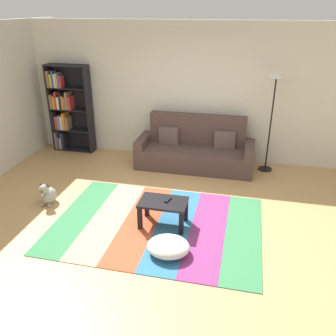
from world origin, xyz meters
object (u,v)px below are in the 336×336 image
object	(u,v)px
dog	(48,195)
tv_remote	(168,200)
pouf	(168,247)
couch	(195,150)
standing_lamp	(275,88)
coffee_table	(163,206)
bookshelf	(66,109)

from	to	relation	value
dog	tv_remote	bearing A→B (deg)	-4.31
pouf	couch	bearing A→B (deg)	92.06
dog	standing_lamp	xyz separation A→B (m)	(3.45, 2.13, 1.45)
couch	coffee_table	xyz separation A→B (m)	(-0.12, -2.18, -0.02)
bookshelf	pouf	distance (m)	4.36
coffee_table	pouf	size ratio (longest dim) A/B	1.22
standing_lamp	tv_remote	bearing A→B (deg)	-122.13
couch	standing_lamp	distance (m)	1.88
bookshelf	coffee_table	distance (m)	3.72
bookshelf	dog	world-z (taller)	bookshelf
bookshelf	standing_lamp	xyz separation A→B (m)	(4.22, -0.15, 0.70)
bookshelf	tv_remote	size ratio (longest dim) A/B	12.32
couch	dog	bearing A→B (deg)	-136.11
couch	coffee_table	bearing A→B (deg)	-93.16
coffee_table	tv_remote	world-z (taller)	tv_remote
couch	standing_lamp	bearing A→B (deg)	5.62
coffee_table	dog	world-z (taller)	dog
coffee_table	tv_remote	xyz separation A→B (m)	(0.06, 0.04, 0.09)
couch	pouf	size ratio (longest dim) A/B	4.07
couch	standing_lamp	world-z (taller)	standing_lamp
couch	bookshelf	world-z (taller)	bookshelf
coffee_table	dog	size ratio (longest dim) A/B	1.71
tv_remote	bookshelf	bearing A→B (deg)	152.23
bookshelf	tv_remote	bearing A→B (deg)	-41.12
coffee_table	standing_lamp	size ratio (longest dim) A/B	0.35
bookshelf	pouf	size ratio (longest dim) A/B	3.32
couch	standing_lamp	xyz separation A→B (m)	(1.37, 0.14, 1.27)
couch	pouf	xyz separation A→B (m)	(0.10, -2.82, -0.22)
bookshelf	dog	size ratio (longest dim) A/B	4.65
bookshelf	dog	distance (m)	2.52
coffee_table	couch	bearing A→B (deg)	86.84
coffee_table	standing_lamp	distance (m)	3.05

